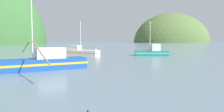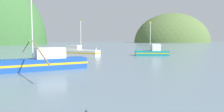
% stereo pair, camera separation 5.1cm
% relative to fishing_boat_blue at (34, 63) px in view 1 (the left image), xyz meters
% --- Properties ---
extents(hill_far_left, '(87.82, 70.26, 67.03)m').
position_rel_fishing_boat_blue_xyz_m(hill_far_left, '(121.24, 193.31, -0.82)').
color(hill_far_left, '#516B38').
rests_on(hill_far_left, ground).
extents(fishing_boat_blue, '(12.10, 17.03, 7.70)m').
position_rel_fishing_boat_blue_xyz_m(fishing_boat_blue, '(0.00, 0.00, 0.00)').
color(fishing_boat_blue, '#19479E').
rests_on(fishing_boat_blue, ground).
extents(fishing_boat_teal, '(7.29, 4.21, 7.00)m').
position_rel_fishing_boat_blue_xyz_m(fishing_boat_teal, '(20.82, 16.53, -0.03)').
color(fishing_boat_teal, '#147F84').
rests_on(fishing_boat_teal, ground).
extents(fishing_boat_white, '(8.74, 7.71, 7.32)m').
position_rel_fishing_boat_blue_xyz_m(fishing_boat_white, '(5.50, 19.21, -0.04)').
color(fishing_boat_white, white).
rests_on(fishing_boat_white, ground).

